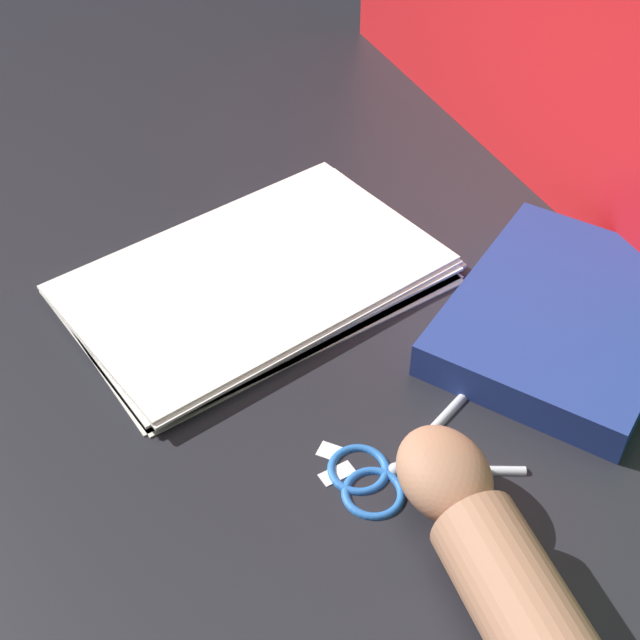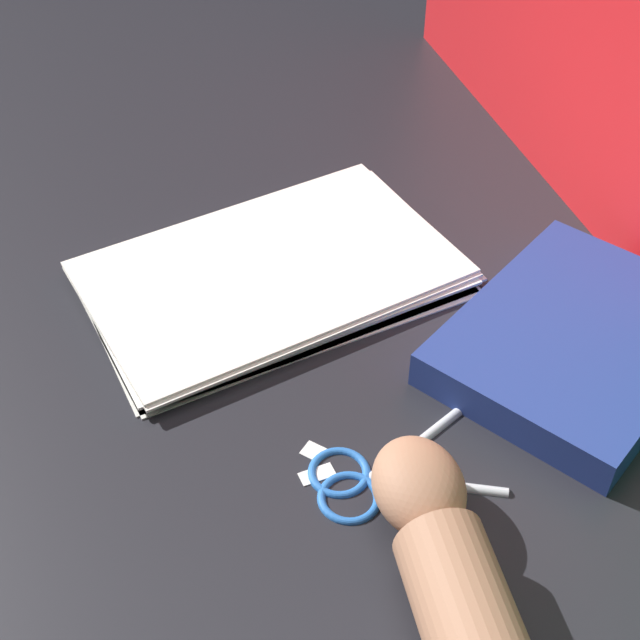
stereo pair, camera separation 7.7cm
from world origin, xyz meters
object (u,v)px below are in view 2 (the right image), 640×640
(book_closed, at_px, (577,341))
(scissors, at_px, (372,475))
(paper_stack, at_px, (274,274))
(hand_forearm, at_px, (465,612))

(book_closed, distance_m, scissors, 0.24)
(paper_stack, xyz_separation_m, hand_forearm, (0.41, -0.05, 0.02))
(paper_stack, height_order, book_closed, book_closed)
(book_closed, bearing_deg, hand_forearm, -53.49)
(paper_stack, relative_size, scissors, 2.30)
(paper_stack, height_order, scissors, paper_stack)
(scissors, height_order, hand_forearm, hand_forearm)
(book_closed, height_order, hand_forearm, hand_forearm)
(hand_forearm, bearing_deg, paper_stack, 173.37)
(book_closed, bearing_deg, paper_stack, -137.86)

